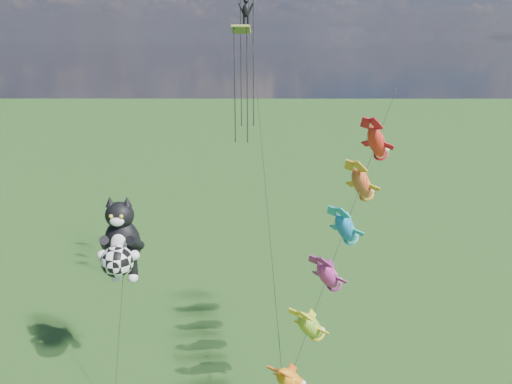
{
  "coord_description": "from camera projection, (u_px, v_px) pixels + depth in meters",
  "views": [
    {
      "loc": [
        10.73,
        -19.07,
        19.59
      ],
      "look_at": [
        10.63,
        10.24,
        10.5
      ],
      "focal_mm": 35.0,
      "sensor_mm": 36.0,
      "label": 1
    }
  ],
  "objects": [
    {
      "name": "cat_kite_rig",
      "position": [
        121.0,
        244.0,
        26.95
      ],
      "size": [
        2.28,
        4.07,
        11.52
      ],
      "rotation": [
        0.0,
        0.0,
        -0.13
      ],
      "color": "brown",
      "rests_on": "ground"
    },
    {
      "name": "fish_windsock_rig",
      "position": [
        337.0,
        251.0,
        24.54
      ],
      "size": [
        9.02,
        13.3,
        16.96
      ],
      "rotation": [
        0.0,
        0.0,
        -0.27
      ],
      "color": "brown",
      "rests_on": "ground"
    },
    {
      "name": "parafoil_rig",
      "position": [
        247.0,
        35.0,
        30.47
      ],
      "size": [
        3.33,
        17.32,
        22.9
      ],
      "rotation": [
        0.0,
        0.0,
        0.22
      ],
      "color": "brown",
      "rests_on": "ground"
    }
  ]
}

